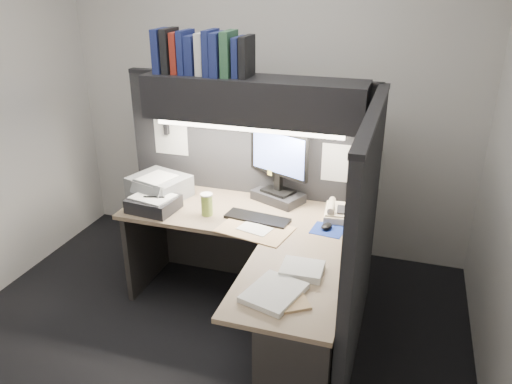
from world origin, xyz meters
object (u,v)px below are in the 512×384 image
monitor (278,174)px  telephone (340,213)px  overhead_shelf (253,99)px  printer (160,187)px  keyboard (257,218)px  desk (263,298)px  coffee_cup (207,205)px  notebook_stack (154,204)px

monitor → telephone: 0.54m
overhead_shelf → printer: bearing=-170.3°
keyboard → desk: bearing=-62.1°
desk → monitor: bearing=99.1°
monitor → telephone: monitor is taller
desk → monitor: size_ratio=3.12×
desk → coffee_cup: 0.79m
keyboard → telephone: telephone is taller
coffee_cup → keyboard: bearing=4.7°
monitor → printer: 0.91m
desk → telephone: (0.35, 0.66, 0.33)m
desk → monitor: 0.97m
overhead_shelf → notebook_stack: overhead_shelf is taller
coffee_cup → printer: bearing=158.1°
printer → coffee_cup: bearing=-5.2°
telephone → coffee_cup: size_ratio=1.43×
overhead_shelf → monitor: bearing=21.4°
coffee_cup → monitor: bearing=42.3°
overhead_shelf → keyboard: 0.82m
desk → telephone: bearing=61.7°
monitor → coffee_cup: monitor is taller
coffee_cup → printer: size_ratio=0.38×
desk → overhead_shelf: 1.33m
printer → notebook_stack: printer is taller
monitor → overhead_shelf: bearing=-135.0°
overhead_shelf → coffee_cup: overhead_shelf is taller
notebook_stack → telephone: bearing=11.3°
overhead_shelf → telephone: 0.98m
monitor → telephone: size_ratio=2.54×
monitor → keyboard: (-0.05, -0.35, -0.21)m
printer → desk: bearing=-15.2°
telephone → printer: 1.37m
desk → monitor: monitor is taller
keyboard → coffee_cup: (-0.36, -0.03, 0.06)m
telephone → printer: (-1.36, -0.03, 0.04)m
overhead_shelf → monitor: size_ratio=2.84×
monitor → coffee_cup: 0.58m
desk → telephone: 0.82m
desk → printer: (-1.01, 0.63, 0.37)m
monitor → desk: bearing=-57.3°
notebook_stack → printer: bearing=107.2°
monitor → keyboard: bearing=-74.9°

